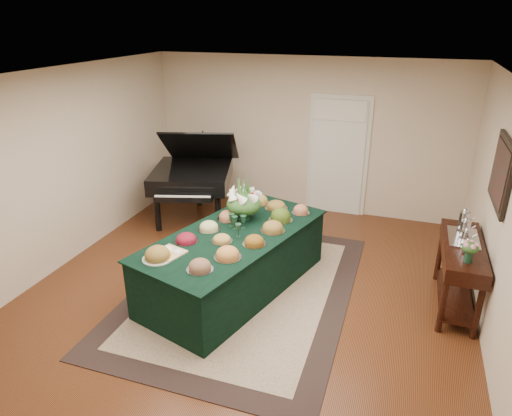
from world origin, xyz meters
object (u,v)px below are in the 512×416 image
(buffet_table, at_px, (235,261))
(floral_centerpiece, at_px, (244,200))
(grand_piano, at_px, (192,175))
(mahogany_sideboard, at_px, (461,258))

(buffet_table, distance_m, floral_centerpiece, 0.81)
(buffet_table, height_order, grand_piano, grand_piano)
(floral_centerpiece, bearing_deg, mahogany_sideboard, 0.89)
(grand_piano, xyz_separation_m, mahogany_sideboard, (4.18, -1.37, -0.13))
(buffet_table, relative_size, grand_piano, 1.58)
(grand_piano, distance_m, mahogany_sideboard, 4.40)
(floral_centerpiece, height_order, mahogany_sideboard, floral_centerpiece)
(floral_centerpiece, bearing_deg, grand_piano, 135.88)
(buffet_table, xyz_separation_m, grand_piano, (-1.49, 1.86, 0.39))
(grand_piano, height_order, mahogany_sideboard, grand_piano)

